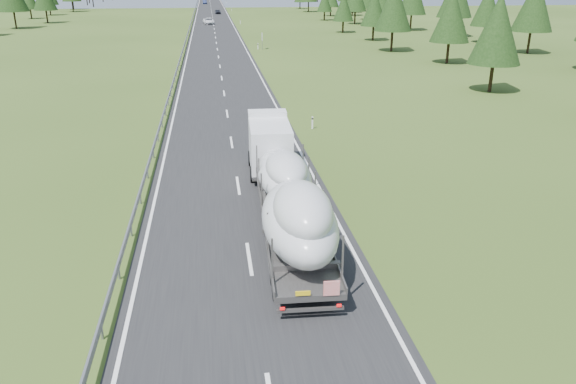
{
  "coord_description": "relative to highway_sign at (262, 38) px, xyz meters",
  "views": [
    {
      "loc": [
        -1.25,
        -12.47,
        11.48
      ],
      "look_at": [
        2.07,
        11.79,
        1.91
      ],
      "focal_mm": 35.0,
      "sensor_mm": 36.0,
      "label": 1
    }
  ],
  "objects": [
    {
      "name": "guardrail",
      "position": [
        -12.5,
        19.94,
        -1.21
      ],
      "size": [
        0.1,
        400.0,
        0.76
      ],
      "color": "slate",
      "rests_on": "ground"
    },
    {
      "name": "boat_truck",
      "position": [
        -5.13,
        -67.77,
        0.28
      ],
      "size": [
        3.19,
        18.53,
        4.04
      ],
      "color": "white",
      "rests_on": "ground"
    },
    {
      "name": "distant_car_blue",
      "position": [
        -9.41,
        147.1,
        -1.11
      ],
      "size": [
        1.65,
        4.31,
        1.4
      ],
      "primitive_type": "imported",
      "rotation": [
        0.0,
        0.0,
        0.04
      ],
      "color": "#1B264D",
      "rests_on": "ground"
    },
    {
      "name": "marker_posts",
      "position": [
        -0.7,
        75.0,
        -1.27
      ],
      "size": [
        0.13,
        350.08,
        1.0
      ],
      "color": "silver",
      "rests_on": "ground"
    },
    {
      "name": "road_surface",
      "position": [
        -7.2,
        20.0,
        -1.8
      ],
      "size": [
        10.0,
        400.0,
        0.02
      ],
      "primitive_type": "cube",
      "color": "black",
      "rests_on": "ground"
    },
    {
      "name": "distant_car_dark",
      "position": [
        -5.42,
        86.09,
        -1.15
      ],
      "size": [
        1.89,
        3.97,
        1.31
      ],
      "primitive_type": "imported",
      "rotation": [
        0.0,
        0.0,
        0.09
      ],
      "color": "black",
      "rests_on": "ground"
    },
    {
      "name": "highway_sign",
      "position": [
        0.0,
        0.0,
        0.0
      ],
      "size": [
        0.08,
        0.9,
        2.6
      ],
      "color": "slate",
      "rests_on": "ground"
    },
    {
      "name": "distant_van",
      "position": [
        -8.32,
        49.97,
        -1.09
      ],
      "size": [
        2.83,
        5.36,
        1.44
      ],
      "primitive_type": "imported",
      "rotation": [
        0.0,
        0.0,
        0.09
      ],
      "color": "white",
      "rests_on": "ground"
    }
  ]
}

